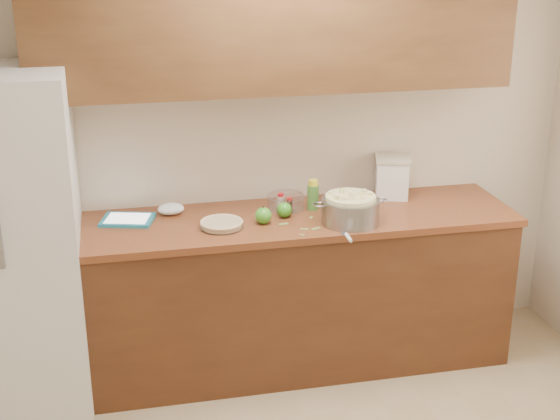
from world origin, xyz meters
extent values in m
plane|color=beige|center=(0.00, 1.80, 1.30)|extent=(3.60, 0.00, 3.60)
cube|color=#562F18|center=(0.00, 1.48, 0.44)|extent=(2.60, 0.65, 0.88)
cube|color=brown|center=(0.00, 1.48, 0.90)|extent=(2.64, 0.68, 0.04)
cube|color=brown|center=(0.00, 1.63, 1.95)|extent=(2.60, 0.34, 0.70)
cube|color=white|center=(-1.44, 1.44, 0.90)|extent=(0.70, 0.70, 1.80)
cylinder|color=silver|center=(-0.35, 1.38, 0.94)|extent=(0.24, 0.24, 0.03)
cylinder|color=beige|center=(-0.35, 1.38, 0.94)|extent=(0.22, 0.22, 0.03)
torus|color=beige|center=(-0.35, 1.38, 0.95)|extent=(0.23, 0.23, 0.02)
cylinder|color=gray|center=(0.35, 1.31, 0.99)|extent=(0.32, 0.32, 0.14)
torus|color=gray|center=(0.17, 1.31, 1.04)|extent=(0.07, 0.07, 0.01)
torus|color=gray|center=(0.52, 1.31, 1.04)|extent=(0.07, 0.07, 0.01)
cylinder|color=beige|center=(0.35, 1.31, 1.00)|extent=(0.27, 0.27, 0.14)
cube|color=white|center=(0.72, 1.67, 1.03)|extent=(0.23, 0.23, 0.23)
cube|color=beige|center=(0.72, 1.67, 1.16)|extent=(0.25, 0.25, 0.02)
cube|color=teal|center=(-0.84, 1.59, 0.93)|extent=(0.32, 0.28, 0.02)
cube|color=white|center=(-0.84, 1.59, 0.94)|extent=(0.26, 0.22, 0.00)
cube|color=gray|center=(0.26, 1.18, 0.92)|extent=(0.02, 0.11, 0.00)
cylinder|color=white|center=(0.27, 1.08, 0.93)|extent=(0.02, 0.10, 0.02)
cylinder|color=#4C8C38|center=(0.20, 1.55, 0.99)|extent=(0.07, 0.07, 0.15)
cylinder|color=yellow|center=(0.20, 1.55, 1.08)|extent=(0.06, 0.06, 0.03)
cylinder|color=beige|center=(0.02, 1.58, 0.96)|extent=(0.04, 0.04, 0.08)
cylinder|color=red|center=(0.02, 1.58, 1.01)|extent=(0.04, 0.04, 0.02)
cylinder|color=black|center=(0.06, 1.52, 0.96)|extent=(0.03, 0.03, 0.08)
cylinder|color=red|center=(0.06, 1.52, 1.01)|extent=(0.03, 0.03, 0.02)
cylinder|color=silver|center=(0.05, 1.61, 0.96)|extent=(0.21, 0.21, 0.08)
torus|color=silver|center=(0.05, 1.61, 1.00)|extent=(0.22, 0.22, 0.01)
ellipsoid|color=white|center=(-0.60, 1.65, 0.95)|extent=(0.17, 0.15, 0.06)
sphere|color=green|center=(-0.12, 1.40, 0.97)|extent=(0.09, 0.09, 0.09)
cylinder|color=#3F2D19|center=(-0.12, 1.40, 1.02)|extent=(0.01, 0.01, 0.01)
sphere|color=green|center=(0.01, 1.47, 0.96)|extent=(0.09, 0.09, 0.09)
cylinder|color=#3F2D19|center=(0.01, 1.47, 1.01)|extent=(0.01, 0.01, 0.01)
cube|color=#88A650|center=(0.23, 1.32, 0.92)|extent=(0.04, 0.05, 0.00)
cube|color=#88A650|center=(-0.01, 1.36, 0.92)|extent=(0.05, 0.03, 0.00)
cube|color=#88A650|center=(0.16, 1.43, 0.92)|extent=(0.03, 0.04, 0.00)
cube|color=#88A650|center=(0.08, 1.26, 0.92)|extent=(0.05, 0.03, 0.00)
cube|color=#88A650|center=(0.05, 1.19, 0.92)|extent=(0.03, 0.03, 0.00)
cube|color=#88A650|center=(0.14, 1.26, 0.92)|extent=(0.06, 0.04, 0.00)
camera|label=1|loc=(-0.87, -2.49, 2.45)|focal=50.00mm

